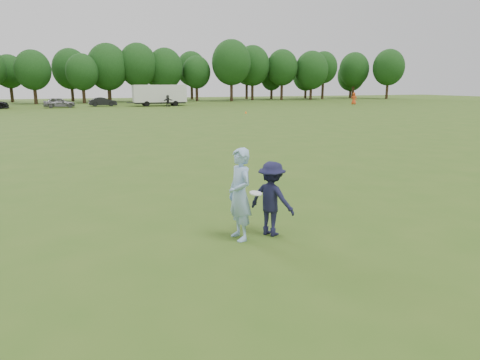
{
  "coord_description": "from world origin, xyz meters",
  "views": [
    {
      "loc": [
        -3.11,
        -7.99,
        3.38
      ],
      "look_at": [
        0.47,
        1.44,
        1.1
      ],
      "focal_mm": 32.0,
      "sensor_mm": 36.0,
      "label": 1
    }
  ],
  "objects_px": {
    "player_far_d": "(168,101)",
    "car_e": "(59,103)",
    "field_cone": "(246,112)",
    "thrower": "(240,194)",
    "car_f": "(103,102)",
    "defender": "(272,199)",
    "cargo_trailer": "(160,94)",
    "player_far_c": "(354,98)"
  },
  "relations": [
    {
      "from": "car_f",
      "to": "cargo_trailer",
      "type": "distance_m",
      "value": 8.61
    },
    {
      "from": "player_far_d",
      "to": "car_e",
      "type": "height_order",
      "value": "player_far_d"
    },
    {
      "from": "player_far_d",
      "to": "thrower",
      "type": "bearing_deg",
      "value": -125.52
    },
    {
      "from": "player_far_d",
      "to": "car_e",
      "type": "xyz_separation_m",
      "value": [
        -15.09,
        2.63,
        -0.15
      ]
    },
    {
      "from": "player_far_c",
      "to": "field_cone",
      "type": "relative_size",
      "value": 6.63
    },
    {
      "from": "car_e",
      "to": "player_far_c",
      "type": "bearing_deg",
      "value": -103.39
    },
    {
      "from": "player_far_d",
      "to": "car_e",
      "type": "distance_m",
      "value": 15.32
    },
    {
      "from": "car_f",
      "to": "field_cone",
      "type": "xyz_separation_m",
      "value": [
        14.49,
        -22.56,
        -0.52
      ]
    },
    {
      "from": "defender",
      "to": "field_cone",
      "type": "bearing_deg",
      "value": -54.83
    },
    {
      "from": "thrower",
      "to": "car_e",
      "type": "bearing_deg",
      "value": 178.53
    },
    {
      "from": "thrower",
      "to": "car_f",
      "type": "xyz_separation_m",
      "value": [
        0.73,
        60.65,
        -0.35
      ]
    },
    {
      "from": "car_e",
      "to": "cargo_trailer",
      "type": "bearing_deg",
      "value": -93.94
    },
    {
      "from": "player_far_d",
      "to": "car_f",
      "type": "relative_size",
      "value": 0.43
    },
    {
      "from": "player_far_c",
      "to": "player_far_d",
      "type": "relative_size",
      "value": 1.14
    },
    {
      "from": "field_cone",
      "to": "thrower",
      "type": "bearing_deg",
      "value": -111.78
    },
    {
      "from": "defender",
      "to": "cargo_trailer",
      "type": "distance_m",
      "value": 59.24
    },
    {
      "from": "defender",
      "to": "player_far_c",
      "type": "height_order",
      "value": "player_far_c"
    },
    {
      "from": "defender",
      "to": "car_f",
      "type": "distance_m",
      "value": 60.64
    },
    {
      "from": "car_e",
      "to": "cargo_trailer",
      "type": "xyz_separation_m",
      "value": [
        14.39,
        0.12,
        1.05
      ]
    },
    {
      "from": "defender",
      "to": "cargo_trailer",
      "type": "xyz_separation_m",
      "value": [
        8.26,
        58.66,
        0.93
      ]
    },
    {
      "from": "cargo_trailer",
      "to": "field_cone",
      "type": "bearing_deg",
      "value": -73.29
    },
    {
      "from": "defender",
      "to": "player_far_c",
      "type": "xyz_separation_m",
      "value": [
        38.78,
        51.46,
        0.15
      ]
    },
    {
      "from": "thrower",
      "to": "field_cone",
      "type": "relative_size",
      "value": 6.81
    },
    {
      "from": "car_e",
      "to": "car_f",
      "type": "xyz_separation_m",
      "value": [
        6.08,
        2.11,
        -0.06
      ]
    },
    {
      "from": "thrower",
      "to": "car_f",
      "type": "distance_m",
      "value": 60.65
    },
    {
      "from": "defender",
      "to": "car_e",
      "type": "relative_size",
      "value": 0.4
    },
    {
      "from": "thrower",
      "to": "car_e",
      "type": "xyz_separation_m",
      "value": [
        -5.35,
        58.54,
        -0.29
      ]
    },
    {
      "from": "player_far_d",
      "to": "car_e",
      "type": "relative_size",
      "value": 0.41
    },
    {
      "from": "player_far_d",
      "to": "car_f",
      "type": "height_order",
      "value": "player_far_d"
    },
    {
      "from": "defender",
      "to": "player_far_d",
      "type": "distance_m",
      "value": 56.61
    },
    {
      "from": "player_far_c",
      "to": "car_f",
      "type": "distance_m",
      "value": 39.89
    },
    {
      "from": "car_f",
      "to": "cargo_trailer",
      "type": "xyz_separation_m",
      "value": [
        8.31,
        -1.98,
        1.11
      ]
    },
    {
      "from": "thrower",
      "to": "cargo_trailer",
      "type": "distance_m",
      "value": 59.36
    },
    {
      "from": "defender",
      "to": "player_far_d",
      "type": "bearing_deg",
      "value": -43.18
    },
    {
      "from": "thrower",
      "to": "car_e",
      "type": "height_order",
      "value": "thrower"
    },
    {
      "from": "field_cone",
      "to": "cargo_trailer",
      "type": "xyz_separation_m",
      "value": [
        -6.18,
        20.58,
        1.63
      ]
    },
    {
      "from": "car_e",
      "to": "field_cone",
      "type": "distance_m",
      "value": 29.01
    },
    {
      "from": "car_f",
      "to": "field_cone",
      "type": "bearing_deg",
      "value": -151.18
    },
    {
      "from": "thrower",
      "to": "field_cone",
      "type": "xyz_separation_m",
      "value": [
        15.21,
        38.09,
        -0.87
      ]
    },
    {
      "from": "defender",
      "to": "player_far_c",
      "type": "distance_m",
      "value": 64.43
    },
    {
      "from": "car_e",
      "to": "defender",
      "type": "bearing_deg",
      "value": -178.46
    },
    {
      "from": "player_far_c",
      "to": "cargo_trailer",
      "type": "xyz_separation_m",
      "value": [
        -30.51,
        7.2,
        0.78
      ]
    }
  ]
}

